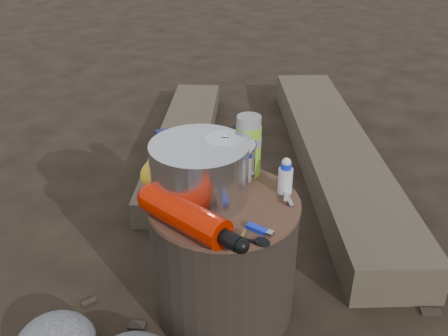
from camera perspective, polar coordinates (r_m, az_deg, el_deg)
ground at (r=1.59m, az=-0.00°, el=-15.32°), size 60.00×60.00×0.00m
stump at (r=1.46m, az=-0.00°, el=-10.03°), size 0.41×0.41×0.38m
log_main at (r=2.30m, az=12.44°, el=1.59°), size 1.22×1.60×0.15m
log_small at (r=2.41m, az=-4.50°, el=3.04°), size 1.01×1.14×0.11m
foil_windscreen at (r=1.33m, az=-2.81°, el=-0.38°), size 0.26×0.26×0.16m
camping_pot at (r=1.36m, az=0.09°, el=0.60°), size 0.17×0.17×0.17m
fuel_bottle at (r=1.23m, az=-4.41°, el=-5.43°), size 0.14×0.33×0.08m
thermos at (r=1.44m, az=2.78°, el=2.48°), size 0.07×0.07×0.18m
travel_mug at (r=1.46m, az=2.13°, el=1.88°), size 0.09×0.09×0.13m
stuff_sack at (r=1.39m, az=-6.64°, el=-0.57°), size 0.15×0.12×0.10m
food_pouch at (r=1.42m, az=-5.03°, el=1.53°), size 0.13×0.06×0.16m
lighter at (r=1.24m, az=3.82°, el=-6.89°), size 0.04×0.07×0.01m
pot_grabber at (r=1.39m, az=7.00°, el=-2.66°), size 0.11×0.13×0.01m
spork at (r=1.21m, az=1.45°, el=-8.02°), size 0.11×0.12×0.01m
squeeze_bottle at (r=1.38m, az=6.99°, el=-1.08°), size 0.04×0.04×0.09m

